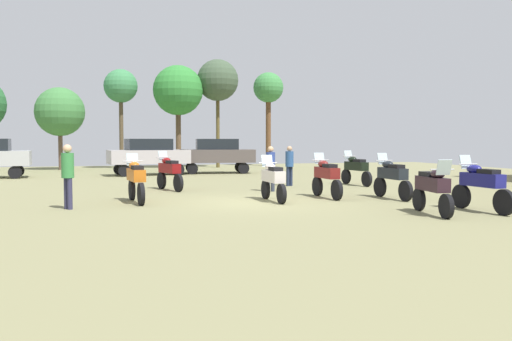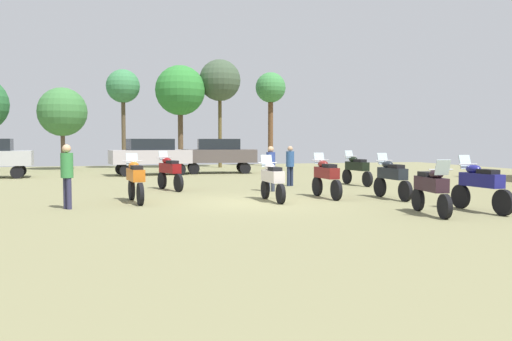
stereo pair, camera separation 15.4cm
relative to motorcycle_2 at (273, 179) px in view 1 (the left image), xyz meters
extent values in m
cube|color=#7E7B53|center=(-0.62, -0.20, -0.72)|extent=(44.00, 52.00, 0.02)
cylinder|color=black|center=(-0.02, 0.73, -0.40)|extent=(0.13, 0.61, 0.61)
cylinder|color=black|center=(0.02, -0.79, -0.40)|extent=(0.13, 0.61, 0.61)
cube|color=silver|center=(0.00, -0.03, 0.08)|extent=(0.39, 1.31, 0.36)
ellipsoid|color=silver|center=(-0.01, 0.26, 0.36)|extent=(0.33, 0.49, 0.24)
cube|color=black|center=(0.01, -0.26, 0.32)|extent=(0.31, 0.57, 0.12)
cube|color=silver|center=(-0.01, 0.59, 0.54)|extent=(0.36, 0.16, 0.39)
cylinder|color=#B7B7BC|center=(-0.01, 0.49, 0.48)|extent=(0.62, 0.05, 0.04)
cylinder|color=black|center=(2.91, -4.80, -0.40)|extent=(0.21, 0.62, 0.61)
cylinder|color=black|center=(3.15, -3.26, -0.40)|extent=(0.21, 0.62, 0.61)
cube|color=#2B1A22|center=(3.03, -4.03, 0.08)|extent=(0.55, 1.37, 0.36)
ellipsoid|color=#2B1A22|center=(2.99, -4.33, 0.36)|extent=(0.39, 0.52, 0.24)
cube|color=black|center=(3.07, -3.80, 0.32)|extent=(0.38, 0.60, 0.12)
cube|color=silver|center=(2.94, -4.65, 0.54)|extent=(0.38, 0.20, 0.39)
cylinder|color=#B7B7BC|center=(2.95, -4.56, 0.48)|extent=(0.62, 0.13, 0.04)
cylinder|color=black|center=(-2.92, 5.37, -0.37)|extent=(0.31, 0.68, 0.67)
cylinder|color=black|center=(-2.46, 3.86, -0.37)|extent=(0.31, 0.68, 0.67)
cube|color=maroon|center=(-2.69, 4.62, 0.14)|extent=(0.73, 1.39, 0.36)
ellipsoid|color=maroon|center=(-2.78, 4.90, 0.42)|extent=(0.45, 0.55, 0.24)
cube|color=black|center=(-2.62, 4.39, 0.38)|extent=(0.45, 0.62, 0.12)
cube|color=silver|center=(-2.87, 5.23, 0.60)|extent=(0.39, 0.25, 0.39)
cylinder|color=#B7B7BC|center=(-2.84, 5.13, 0.54)|extent=(0.60, 0.21, 0.04)
cylinder|color=black|center=(4.60, -3.12, -0.37)|extent=(0.16, 0.68, 0.67)
cylinder|color=black|center=(4.69, -4.71, -0.37)|extent=(0.16, 0.68, 0.67)
cube|color=navy|center=(4.64, -3.92, 0.15)|extent=(0.44, 1.37, 0.36)
ellipsoid|color=navy|center=(4.62, -3.61, 0.43)|extent=(0.35, 0.50, 0.24)
cube|color=black|center=(4.65, -4.15, 0.39)|extent=(0.33, 0.58, 0.12)
cube|color=silver|center=(4.60, -3.28, 0.61)|extent=(0.37, 0.17, 0.39)
cylinder|color=#B7B7BC|center=(4.61, -3.38, 0.55)|extent=(0.62, 0.07, 0.04)
cylinder|color=black|center=(3.94, 0.33, -0.38)|extent=(0.14, 0.66, 0.66)
cylinder|color=black|center=(3.99, -1.22, -0.38)|extent=(0.14, 0.66, 0.66)
cube|color=#1D232A|center=(3.96, -0.45, 0.13)|extent=(0.40, 1.32, 0.36)
ellipsoid|color=#1D232A|center=(3.95, -0.15, 0.41)|extent=(0.33, 0.49, 0.24)
cube|color=black|center=(3.97, -0.67, 0.37)|extent=(0.32, 0.57, 0.12)
cube|color=silver|center=(3.94, 0.18, 0.59)|extent=(0.36, 0.16, 0.39)
cylinder|color=#B7B7BC|center=(3.95, 0.08, 0.53)|extent=(0.62, 0.05, 0.04)
cylinder|color=black|center=(1.99, 1.17, -0.38)|extent=(0.14, 0.66, 0.66)
cylinder|color=black|center=(2.04, -0.34, -0.38)|extent=(0.14, 0.66, 0.66)
cube|color=maroon|center=(2.01, 0.41, 0.13)|extent=(0.40, 1.29, 0.36)
ellipsoid|color=maroon|center=(2.00, 0.70, 0.41)|extent=(0.33, 0.49, 0.24)
cube|color=black|center=(2.02, 0.19, 0.37)|extent=(0.32, 0.57, 0.12)
cube|color=silver|center=(2.00, 1.02, 0.59)|extent=(0.36, 0.16, 0.39)
cylinder|color=#B7B7BC|center=(2.00, 0.93, 0.53)|extent=(0.62, 0.05, 0.04)
cylinder|color=black|center=(5.17, 5.56, -0.39)|extent=(0.19, 0.65, 0.64)
cylinder|color=black|center=(5.34, 3.96, -0.39)|extent=(0.19, 0.65, 0.64)
cube|color=black|center=(5.25, 4.76, 0.11)|extent=(0.50, 1.40, 0.36)
ellipsoid|color=black|center=(5.22, 5.07, 0.39)|extent=(0.37, 0.51, 0.24)
cube|color=black|center=(5.28, 4.53, 0.35)|extent=(0.36, 0.59, 0.12)
cube|color=silver|center=(5.18, 5.41, 0.57)|extent=(0.37, 0.19, 0.39)
cylinder|color=#B7B7BC|center=(5.20, 5.31, 0.51)|extent=(0.62, 0.10, 0.04)
cylinder|color=black|center=(-4.26, 1.54, -0.37)|extent=(0.20, 0.68, 0.67)
cylinder|color=black|center=(-4.08, -0.03, -0.37)|extent=(0.20, 0.68, 0.67)
cube|color=#C56218|center=(-4.17, 0.75, 0.15)|extent=(0.51, 1.37, 0.36)
ellipsoid|color=#C56218|center=(-4.21, 1.05, 0.43)|extent=(0.37, 0.51, 0.24)
cube|color=black|center=(-4.14, 0.52, 0.39)|extent=(0.36, 0.59, 0.12)
cube|color=silver|center=(-4.25, 1.39, 0.61)|extent=(0.38, 0.19, 0.39)
cylinder|color=#B7B7BC|center=(-4.23, 1.29, 0.55)|extent=(0.62, 0.11, 0.04)
cylinder|color=black|center=(-9.37, 12.96, -0.39)|extent=(0.65, 0.25, 0.64)
cylinder|color=black|center=(-9.45, 14.39, -0.39)|extent=(0.65, 0.25, 0.64)
cylinder|color=black|center=(-4.07, 13.00, -0.39)|extent=(0.66, 0.31, 0.64)
cylinder|color=black|center=(-4.27, 14.43, -0.39)|extent=(0.66, 0.31, 0.64)
cylinder|color=black|center=(-1.17, 13.42, -0.39)|extent=(0.66, 0.31, 0.64)
cylinder|color=black|center=(-1.37, 14.84, -0.39)|extent=(0.66, 0.31, 0.64)
cube|color=#B1A9AF|center=(-2.72, 13.92, 0.30)|extent=(4.51, 2.39, 0.75)
cube|color=black|center=(-2.72, 13.92, 0.98)|extent=(2.56, 1.90, 0.61)
cylinder|color=black|center=(-0.30, 14.02, -0.39)|extent=(0.66, 0.29, 0.64)
cylinder|color=black|center=(-0.13, 15.45, -0.39)|extent=(0.66, 0.29, 0.64)
cylinder|color=black|center=(2.61, 13.69, -0.39)|extent=(0.66, 0.29, 0.64)
cylinder|color=black|center=(2.77, 15.12, -0.39)|extent=(0.66, 0.29, 0.64)
cube|color=#534A47|center=(1.24, 14.57, 0.30)|extent=(4.47, 2.27, 0.75)
cube|color=black|center=(1.24, 14.57, 0.98)|extent=(2.53, 1.84, 0.61)
cylinder|color=#2F3547|center=(0.81, 3.12, -0.30)|extent=(0.14, 0.14, 0.82)
cylinder|color=#2F3547|center=(0.98, 3.07, -0.30)|extent=(0.14, 0.14, 0.82)
cylinder|color=#2D418F|center=(0.90, 3.09, 0.44)|extent=(0.43, 0.43, 0.65)
sphere|color=tan|center=(0.90, 3.09, 0.88)|extent=(0.22, 0.22, 0.22)
cylinder|color=#1E2841|center=(2.46, 5.20, -0.30)|extent=(0.14, 0.14, 0.81)
cylinder|color=#1E2841|center=(2.30, 5.14, -0.30)|extent=(0.14, 0.14, 0.81)
cylinder|color=#2A4F87|center=(2.38, 5.17, 0.43)|extent=(0.44, 0.44, 0.64)
sphere|color=tan|center=(2.38, 5.17, 0.86)|extent=(0.22, 0.22, 0.22)
cylinder|color=#2E2D4B|center=(-6.13, -0.27, -0.27)|extent=(0.14, 0.14, 0.88)
cylinder|color=#2E2D4B|center=(-6.04, -0.41, -0.27)|extent=(0.14, 0.14, 0.88)
cylinder|color=#337F3E|center=(-6.09, -0.34, 0.51)|extent=(0.47, 0.47, 0.69)
sphere|color=tan|center=(-6.09, -0.34, 0.98)|extent=(0.24, 0.24, 0.24)
cylinder|color=#4E402C|center=(-3.92, 21.21, 1.81)|extent=(0.27, 0.27, 5.05)
sphere|color=#397C48|center=(-3.92, 21.21, 4.84)|extent=(2.23, 2.23, 2.23)
cylinder|color=brown|center=(-7.78, 20.96, 0.82)|extent=(0.27, 0.27, 3.05)
sphere|color=#3C773B|center=(-7.78, 20.96, 3.05)|extent=(3.16, 3.16, 3.16)
cylinder|color=brown|center=(-0.12, 21.00, 1.58)|extent=(0.35, 0.35, 4.57)
sphere|color=#2F7D32|center=(-0.12, 21.00, 4.63)|extent=(3.42, 3.42, 3.42)
cylinder|color=brown|center=(2.68, 21.14, 2.03)|extent=(0.25, 0.25, 5.47)
sphere|color=#3D5139|center=(2.68, 21.14, 5.41)|extent=(2.90, 2.90, 2.90)
cylinder|color=brown|center=(6.81, 22.43, 1.96)|extent=(0.38, 0.38, 5.34)
sphere|color=#3B8140|center=(6.81, 22.43, 5.14)|extent=(2.24, 2.24, 2.24)
camera|label=1|loc=(-5.14, -16.08, 1.21)|focal=37.73mm
camera|label=2|loc=(-4.99, -16.12, 1.21)|focal=37.73mm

